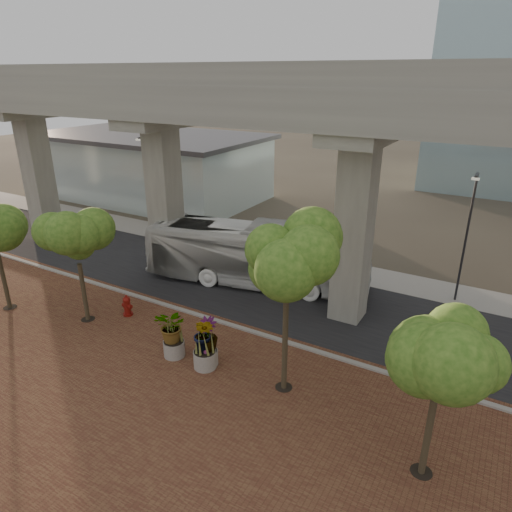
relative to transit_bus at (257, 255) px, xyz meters
The scene contains 17 objects.
ground 3.66m from the transit_bus, 86.99° to the right, with size 160.00×160.00×0.00m, color #3A332A.
brick_plaza 11.30m from the transit_bus, 89.15° to the right, with size 70.00×13.00×0.06m, color brown.
asphalt_road 2.18m from the transit_bus, 81.79° to the right, with size 90.00×8.00×0.04m, color black.
curb_strip 5.45m from the transit_bus, 88.16° to the right, with size 70.00×0.25×0.16m, color gray.
far_sidewalk 4.73m from the transit_bus, 87.83° to the left, with size 90.00×3.00×0.06m, color gray.
transit_viaduct 5.54m from the transit_bus, 81.79° to the right, with size 72.00×5.60×12.40m.
station_pavilion 23.67m from the transit_bus, 147.05° to the left, with size 23.00×13.00×6.30m.
transit_bus is the anchor object (origin of this frame).
fire_hydrant 8.02m from the transit_bus, 119.17° to the right, with size 0.57×0.51×1.14m.
planter_front 8.63m from the transit_bus, 85.58° to the right, with size 2.13×2.13×2.34m.
planter_right 8.70m from the transit_bus, 74.17° to the right, with size 2.12×2.12×2.27m.
planter_left 8.93m from the transit_bus, 74.55° to the right, with size 2.22×2.22×2.44m.
street_tree_near_west 10.13m from the transit_bus, 122.71° to the right, with size 3.34×3.34×5.63m.
street_tree_near_east 10.69m from the transit_bus, 53.75° to the right, with size 3.83×3.83×7.11m.
street_tree_far_east 15.39m from the transit_bus, 39.68° to the right, with size 3.71×3.71×5.86m.
streetlamp_west 11.51m from the transit_bus, 164.31° to the left, with size 0.38×1.12×7.71m.
streetlamp_east 11.64m from the transit_bus, 17.91° to the left, with size 0.36×1.05×7.23m.
Camera 1 is at (12.43, -18.72, 11.99)m, focal length 32.00 mm.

